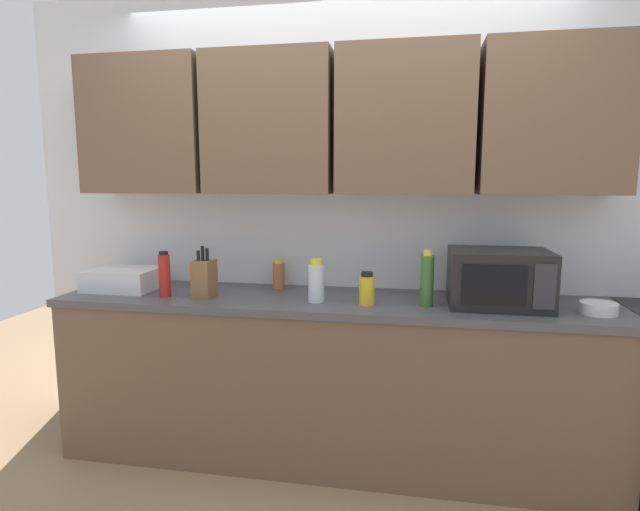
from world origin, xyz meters
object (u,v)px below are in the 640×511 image
Objects in this scene: dish_rack at (123,279)px; bottle_green_oil at (427,280)px; microwave at (499,278)px; knife_block at (204,278)px; bottle_red_sauce at (164,275)px; bottle_spice_jar at (279,274)px; bottle_yellow_mustard at (367,289)px; bottle_clear_tall at (316,282)px; bowl_ceramic_small at (598,308)px.

dish_rack is 1.71m from bottle_green_oil.
microwave is 1.73× the size of knife_block.
microwave is 1.95× the size of bottle_red_sauce.
bottle_yellow_mustard is (0.54, -0.32, 0.00)m from bottle_spice_jar.
bottle_yellow_mustard is at bearing -3.67° from bottle_clear_tall.
bottle_red_sauce is 2.18m from bowl_ceramic_small.
bottle_yellow_mustard is (0.87, -0.01, -0.02)m from knife_block.
microwave is 0.66m from bottle_yellow_mustard.
bottle_green_oil reaches higher than bottle_spice_jar.
bottle_clear_tall is at bearing -4.81° from dish_rack.
bottle_spice_jar is (-1.19, 0.22, -0.06)m from microwave.
microwave is at bearing -10.57° from bottle_spice_jar.
dish_rack is at bearing 158.43° from bottle_red_sauce.
bottle_yellow_mustard is at bearing -174.87° from bottle_green_oil.
bottle_red_sauce is at bearing -179.16° from bowl_ceramic_small.
bottle_yellow_mustard is (-0.65, -0.10, -0.06)m from microwave.
knife_block is (-1.52, -0.09, -0.04)m from microwave.
dish_rack is 1.41m from bottle_yellow_mustard.
microwave is 1.21m from bottle_spice_jar.
bottle_clear_tall reaches higher than dish_rack.
bowl_ceramic_small is (0.79, -0.01, -0.11)m from bottle_green_oil.
dish_rack is (-2.06, 0.02, -0.08)m from microwave.
bottle_green_oil is at bearing -168.60° from microwave.
dish_rack is at bearing 177.80° from bowl_ceramic_small.
bottle_yellow_mustard is at bearing -4.60° from dish_rack.
bottle_green_oil is at bearing 0.77° from knife_block.
dish_rack is at bearing 169.21° from knife_block.
knife_block reaches higher than bowl_ceramic_small.
dish_rack is 1.15m from bottle_clear_tall.
bowl_ceramic_small is at bearing -2.20° from dish_rack.
bottle_yellow_mustard is 0.68× the size of bottle_red_sauce.
microwave is 2.86× the size of bowl_ceramic_small.
bottle_yellow_mustard is 0.75× the size of bottle_clear_tall.
bottle_clear_tall is at bearing 176.33° from bottle_yellow_mustard.
knife_block reaches higher than bottle_red_sauce.
dish_rack is at bearing 175.19° from bottle_clear_tall.
bottle_green_oil is at bearing 179.35° from bowl_ceramic_small.
knife_block is 1.24× the size of bottle_clear_tall.
bottle_clear_tall is (-0.91, -0.08, -0.03)m from microwave.
dish_rack is at bearing 179.55° from microwave.
bowl_ceramic_small is at bearing -10.27° from microwave.
bottle_clear_tall is (0.82, 0.03, -0.01)m from bottle_red_sauce.
microwave is 1.52m from knife_block.
microwave is at bearing 3.26° from knife_block.
bottle_green_oil is 1.68× the size of bowl_ceramic_small.
microwave is at bearing 169.73° from bowl_ceramic_small.
knife_block is 0.61m from bottle_clear_tall.
bottle_clear_tall is (0.61, 0.01, 0.00)m from knife_block.
bottle_green_oil reaches higher than bottle_yellow_mustard.
bottle_red_sauce is (-1.09, -0.01, 0.04)m from bottle_yellow_mustard.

